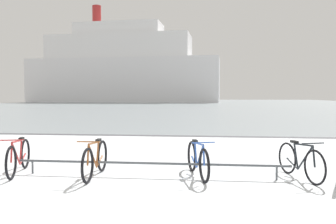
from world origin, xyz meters
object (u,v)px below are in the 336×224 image
ferry_ship (123,70)px  bicycle_3 (300,161)px  bicycle_1 (95,159)px  bicycle_2 (198,160)px  bicycle_0 (19,157)px

ferry_ship → bicycle_3: bearing=-73.7°
bicycle_3 → ferry_ship: 76.49m
bicycle_1 → bicycle_3: (4.17, 0.27, -0.00)m
bicycle_1 → bicycle_2: (2.11, 0.23, -0.01)m
bicycle_0 → bicycle_3: bearing=1.5°
bicycle_0 → bicycle_1: size_ratio=0.99×
bicycle_0 → bicycle_2: bicycle_0 is taller
bicycle_3 → bicycle_1: bearing=-176.3°
bicycle_1 → ferry_ship: (-17.25, 73.32, 7.47)m
bicycle_1 → bicycle_2: 2.12m
bicycle_3 → ferry_ship: (-21.42, 73.05, 7.48)m
bicycle_1 → bicycle_3: size_ratio=1.10×
bicycle_2 → bicycle_3: bearing=1.2°
bicycle_3 → bicycle_2: bearing=-178.8°
bicycle_2 → bicycle_1: bearing=-173.8°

